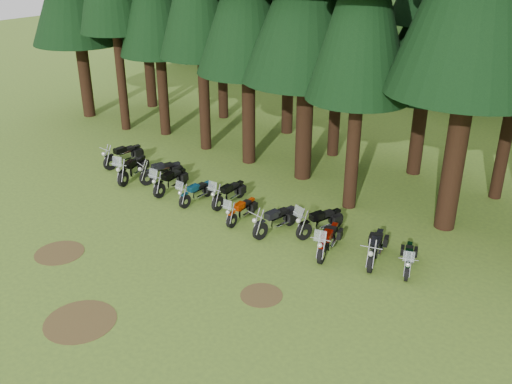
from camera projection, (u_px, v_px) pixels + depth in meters
ground at (156, 257)px, 20.75m from camera, size 120.00×120.00×0.00m
decid_2 at (303, 17)px, 42.20m from camera, size 6.72×6.53×8.40m
decid_3 at (374, 30)px, 39.42m from camera, size 6.12×5.95×7.65m
decid_4 at (470, 39)px, 36.80m from camera, size 5.93×5.76×7.41m
dirt_patch_0 at (59, 253)px, 21.01m from camera, size 1.80×1.80×0.01m
dirt_patch_1 at (261, 295)px, 18.58m from camera, size 1.40×1.40×0.01m
dirt_patch_2 at (80, 321)px, 17.34m from camera, size 2.20×2.20×0.01m
motorcycle_0 at (124, 156)px, 28.63m from camera, size 0.38×2.41×0.98m
motorcycle_1 at (133, 169)px, 26.96m from camera, size 1.07×2.47×1.58m
motorcycle_2 at (162, 172)px, 26.80m from camera, size 0.80×2.20×0.92m
motorcycle_3 at (171, 181)px, 25.74m from camera, size 0.57×2.36×1.48m
motorcycle_4 at (196, 193)px, 24.74m from camera, size 0.40×2.11×1.33m
motorcycle_5 at (229, 194)px, 24.55m from camera, size 0.46×2.29×1.44m
motorcycle_6 at (242, 211)px, 23.17m from camera, size 0.48×2.08×1.31m
motorcycle_7 at (276, 221)px, 22.27m from camera, size 0.50×2.36×0.96m
motorcycle_8 at (320, 222)px, 22.14m from camera, size 0.96×2.35×1.50m
motorcycle_9 at (328, 241)px, 20.84m from camera, size 0.89×2.31×1.46m
motorcycle_10 at (375, 249)px, 20.35m from camera, size 0.83×2.26×0.95m
motorcycle_11 at (408, 259)px, 19.80m from camera, size 0.97×1.95×1.26m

